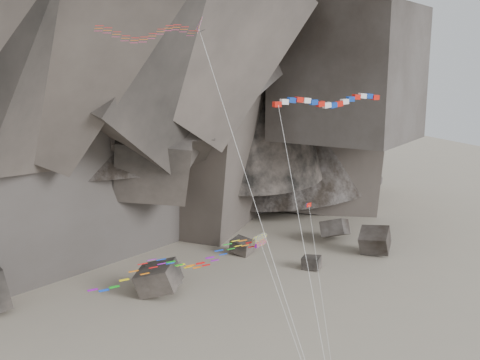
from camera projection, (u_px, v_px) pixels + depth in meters
name	position (u px, v px, depth m)	size (l,w,h in m)	color
boulder_field	(24.00, 298.00, 72.89)	(77.92, 18.49, 8.68)	#47423F
delta_kite	(144.00, 32.00, 44.16)	(12.00, 16.74, 32.78)	red
banner_kite	(329.00, 103.00, 52.07)	(13.66, 15.76, 26.28)	red
parafoil_kite	(174.00, 263.00, 47.13)	(15.97, 15.05, 14.96)	#E1E40C
pennant_kite	(317.00, 265.00, 48.13)	(4.90, 12.93, 17.63)	red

